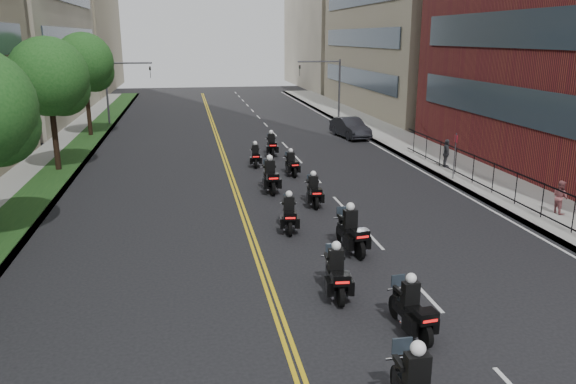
% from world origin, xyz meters
% --- Properties ---
extents(sidewalk_right, '(4.00, 90.00, 0.15)m').
position_xyz_m(sidewalk_right, '(12.00, 25.00, 0.07)').
color(sidewalk_right, gray).
rests_on(sidewalk_right, ground).
extents(sidewalk_left, '(4.00, 90.00, 0.15)m').
position_xyz_m(sidewalk_left, '(-12.00, 25.00, 0.07)').
color(sidewalk_left, gray).
rests_on(sidewalk_left, ground).
extents(grass_strip, '(2.00, 90.00, 0.04)m').
position_xyz_m(grass_strip, '(-11.20, 25.00, 0.17)').
color(grass_strip, '#163D16').
rests_on(grass_strip, sidewalk_left).
extents(building_right_far, '(15.00, 28.00, 26.00)m').
position_xyz_m(building_right_far, '(21.50, 78.00, 13.00)').
color(building_right_far, gray).
rests_on(building_right_far, ground).
extents(iron_fence, '(0.05, 28.00, 1.50)m').
position_xyz_m(iron_fence, '(11.00, 12.00, 0.90)').
color(iron_fence, black).
rests_on(iron_fence, sidewalk_right).
extents(street_trees, '(4.40, 38.40, 7.98)m').
position_xyz_m(street_trees, '(-11.05, 18.61, 5.13)').
color(street_trees, black).
rests_on(street_trees, ground).
extents(traffic_signal_right, '(4.09, 0.20, 5.60)m').
position_xyz_m(traffic_signal_right, '(9.54, 42.00, 3.70)').
color(traffic_signal_right, '#3F3F44').
rests_on(traffic_signal_right, ground).
extents(traffic_signal_left, '(4.09, 0.20, 5.60)m').
position_xyz_m(traffic_signal_left, '(-9.54, 42.00, 3.70)').
color(traffic_signal_left, '#3F3F44').
rests_on(traffic_signal_left, ground).
extents(motorcycle_1, '(0.64, 2.26, 1.67)m').
position_xyz_m(motorcycle_1, '(1.86, 3.01, 0.66)').
color(motorcycle_1, black).
rests_on(motorcycle_1, ground).
extents(motorcycle_2, '(0.62, 2.31, 1.71)m').
position_xyz_m(motorcycle_2, '(0.49, 5.55, 0.67)').
color(motorcycle_2, black).
rests_on(motorcycle_2, ground).
extents(motorcycle_3, '(0.71, 2.49, 1.84)m').
position_xyz_m(motorcycle_3, '(1.96, 8.97, 0.73)').
color(motorcycle_3, black).
rests_on(motorcycle_3, ground).
extents(motorcycle_4, '(0.67, 2.21, 1.64)m').
position_xyz_m(motorcycle_4, '(0.16, 11.68, 0.65)').
color(motorcycle_4, black).
rests_on(motorcycle_4, ground).
extents(motorcycle_5, '(0.55, 2.20, 1.62)m').
position_xyz_m(motorcycle_5, '(1.91, 14.94, 0.64)').
color(motorcycle_5, black).
rests_on(motorcycle_5, ground).
extents(motorcycle_6, '(0.58, 2.55, 1.88)m').
position_xyz_m(motorcycle_6, '(0.29, 17.69, 0.74)').
color(motorcycle_6, black).
rests_on(motorcycle_6, ground).
extents(motorcycle_7, '(0.54, 2.07, 1.53)m').
position_xyz_m(motorcycle_7, '(1.98, 20.93, 0.60)').
color(motorcycle_7, black).
rests_on(motorcycle_7, ground).
extents(motorcycle_8, '(0.55, 2.07, 1.53)m').
position_xyz_m(motorcycle_8, '(0.26, 23.57, 0.60)').
color(motorcycle_8, black).
rests_on(motorcycle_8, ground).
extents(motorcycle_9, '(0.55, 2.28, 1.68)m').
position_xyz_m(motorcycle_9, '(1.70, 26.58, 0.66)').
color(motorcycle_9, black).
rests_on(motorcycle_9, ground).
extents(parked_sedan, '(2.28, 4.86, 1.54)m').
position_xyz_m(parked_sedan, '(8.76, 32.27, 0.77)').
color(parked_sedan, black).
rests_on(parked_sedan, ground).
extents(pedestrian_b, '(0.59, 0.74, 1.47)m').
position_xyz_m(pedestrian_b, '(12.11, 11.38, 0.89)').
color(pedestrian_b, '#9C5558').
rests_on(pedestrian_b, sidewalk_right).
extents(pedestrian_c, '(0.61, 1.05, 1.67)m').
position_xyz_m(pedestrian_c, '(11.20, 20.63, 0.99)').
color(pedestrian_c, '#3A3C41').
rests_on(pedestrian_c, sidewalk_right).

